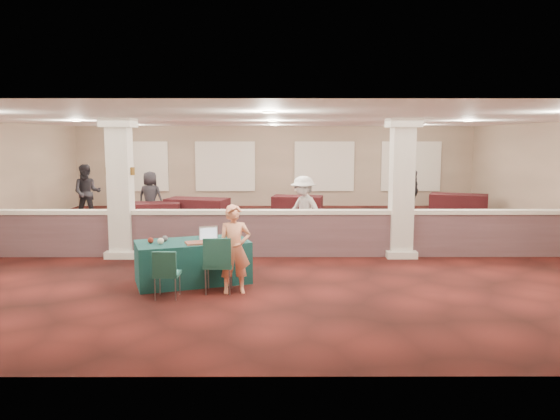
{
  "coord_description": "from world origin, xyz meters",
  "views": [
    {
      "loc": [
        0.15,
        -14.06,
        2.78
      ],
      "look_at": [
        0.18,
        -2.0,
        1.16
      ],
      "focal_mm": 35.0,
      "sensor_mm": 36.0,
      "label": 1
    }
  ],
  "objects_px": {
    "near_table": "(193,262)",
    "attendee_a": "(87,193)",
    "far_table_front_center": "(288,227)",
    "far_table_front_right": "(516,227)",
    "far_table_back_left": "(197,211)",
    "attendee_b": "(304,210)",
    "far_table_back_center": "(297,206)",
    "far_table_front_left": "(151,214)",
    "far_table_back_right": "(458,205)",
    "woman": "(234,249)",
    "attendee_c": "(413,191)",
    "attendee_d": "(150,197)",
    "conf_chair_side": "(166,270)",
    "conf_chair_main": "(218,260)"
  },
  "relations": [
    {
      "from": "near_table",
      "to": "attendee_a",
      "type": "relative_size",
      "value": 1.11
    },
    {
      "from": "far_table_front_center",
      "to": "attendee_a",
      "type": "distance_m",
      "value": 7.61
    },
    {
      "from": "far_table_front_right",
      "to": "attendee_a",
      "type": "xyz_separation_m",
      "value": [
        -12.72,
        3.7,
        0.56
      ]
    },
    {
      "from": "far_table_back_left",
      "to": "attendee_b",
      "type": "relative_size",
      "value": 1.1
    },
    {
      "from": "far_table_back_center",
      "to": "far_table_front_left",
      "type": "bearing_deg",
      "value": -155.21
    },
    {
      "from": "far_table_back_right",
      "to": "attendee_b",
      "type": "bearing_deg",
      "value": -138.8
    },
    {
      "from": "woman",
      "to": "attendee_b",
      "type": "bearing_deg",
      "value": 63.04
    },
    {
      "from": "far_table_back_left",
      "to": "far_table_back_right",
      "type": "xyz_separation_m",
      "value": [
        9.0,
        1.42,
        -0.01
      ]
    },
    {
      "from": "attendee_c",
      "to": "attendee_d",
      "type": "xyz_separation_m",
      "value": [
        -9.09,
        -2.33,
        0.05
      ]
    },
    {
      "from": "conf_chair_side",
      "to": "far_table_back_center",
      "type": "distance_m",
      "value": 10.39
    },
    {
      "from": "conf_chair_main",
      "to": "far_table_front_left",
      "type": "distance_m",
      "value": 8.11
    },
    {
      "from": "near_table",
      "to": "attendee_d",
      "type": "distance_m",
      "value": 7.74
    },
    {
      "from": "far_table_back_center",
      "to": "attendee_b",
      "type": "distance_m",
      "value": 5.19
    },
    {
      "from": "conf_chair_side",
      "to": "far_table_front_center",
      "type": "height_order",
      "value": "conf_chair_side"
    },
    {
      "from": "woman",
      "to": "far_table_front_left",
      "type": "xyz_separation_m",
      "value": [
        -3.23,
        7.52,
        -0.44
      ]
    },
    {
      "from": "conf_chair_main",
      "to": "attendee_b",
      "type": "bearing_deg",
      "value": 68.35
    },
    {
      "from": "near_table",
      "to": "conf_chair_main",
      "type": "height_order",
      "value": "conf_chair_main"
    },
    {
      "from": "attendee_b",
      "to": "far_table_back_center",
      "type": "bearing_deg",
      "value": 136.19
    },
    {
      "from": "attendee_c",
      "to": "far_table_back_center",
      "type": "bearing_deg",
      "value": 132.42
    },
    {
      "from": "near_table",
      "to": "far_table_front_center",
      "type": "bearing_deg",
      "value": 45.63
    },
    {
      "from": "attendee_a",
      "to": "attendee_b",
      "type": "xyz_separation_m",
      "value": [
        7.02,
        -4.0,
        -0.05
      ]
    },
    {
      "from": "conf_chair_main",
      "to": "far_table_front_center",
      "type": "relative_size",
      "value": 0.51
    },
    {
      "from": "conf_chair_side",
      "to": "far_table_back_left",
      "type": "xyz_separation_m",
      "value": [
        -0.71,
        8.46,
        -0.11
      ]
    },
    {
      "from": "woman",
      "to": "conf_chair_side",
      "type": "bearing_deg",
      "value": -171.56
    },
    {
      "from": "far_table_front_right",
      "to": "attendee_b",
      "type": "bearing_deg",
      "value": -176.99
    },
    {
      "from": "far_table_front_left",
      "to": "far_table_front_right",
      "type": "distance_m",
      "value": 10.71
    },
    {
      "from": "near_table",
      "to": "far_table_back_center",
      "type": "bearing_deg",
      "value": 56.12
    },
    {
      "from": "far_table_front_right",
      "to": "far_table_back_center",
      "type": "bearing_deg",
      "value": 139.42
    },
    {
      "from": "far_table_front_center",
      "to": "far_table_back_right",
      "type": "height_order",
      "value": "far_table_front_center"
    },
    {
      "from": "far_table_front_center",
      "to": "attendee_c",
      "type": "bearing_deg",
      "value": 49.8
    },
    {
      "from": "near_table",
      "to": "far_table_front_right",
      "type": "distance_m",
      "value": 8.99
    },
    {
      "from": "conf_chair_main",
      "to": "conf_chair_side",
      "type": "distance_m",
      "value": 0.93
    },
    {
      "from": "woman",
      "to": "attendee_d",
      "type": "bearing_deg",
      "value": 103.41
    },
    {
      "from": "conf_chair_side",
      "to": "far_table_back_center",
      "type": "height_order",
      "value": "conf_chair_side"
    },
    {
      "from": "far_table_front_center",
      "to": "far_table_front_right",
      "type": "xyz_separation_m",
      "value": [
        6.09,
        0.0,
        -0.02
      ]
    },
    {
      "from": "far_table_back_left",
      "to": "far_table_back_center",
      "type": "xyz_separation_m",
      "value": [
        3.32,
        1.6,
        -0.05
      ]
    },
    {
      "from": "far_table_front_center",
      "to": "far_table_back_center",
      "type": "distance_m",
      "value": 4.88
    },
    {
      "from": "near_table",
      "to": "woman",
      "type": "xyz_separation_m",
      "value": [
        0.87,
        -0.72,
        0.4
      ]
    },
    {
      "from": "woman",
      "to": "far_table_back_right",
      "type": "height_order",
      "value": "woman"
    },
    {
      "from": "conf_chair_main",
      "to": "far_table_back_right",
      "type": "relative_size",
      "value": 0.53
    },
    {
      "from": "far_table_back_center",
      "to": "attendee_d",
      "type": "bearing_deg",
      "value": -160.94
    },
    {
      "from": "conf_chair_side",
      "to": "attendee_b",
      "type": "relative_size",
      "value": 0.48
    },
    {
      "from": "far_table_front_left",
      "to": "attendee_a",
      "type": "relative_size",
      "value": 0.95
    },
    {
      "from": "far_table_front_center",
      "to": "attendee_a",
      "type": "height_order",
      "value": "attendee_a"
    },
    {
      "from": "far_table_front_left",
      "to": "far_table_front_center",
      "type": "relative_size",
      "value": 0.89
    },
    {
      "from": "far_table_front_right",
      "to": "far_table_back_left",
      "type": "bearing_deg",
      "value": 160.05
    },
    {
      "from": "far_table_back_left",
      "to": "attendee_b",
      "type": "bearing_deg",
      "value": -47.2
    },
    {
      "from": "far_table_back_right",
      "to": "attendee_b",
      "type": "xyz_separation_m",
      "value": [
        -5.7,
        -4.99,
        0.5
      ]
    },
    {
      "from": "attendee_b",
      "to": "near_table",
      "type": "bearing_deg",
      "value": -74.78
    },
    {
      "from": "far_table_back_right",
      "to": "attendee_a",
      "type": "relative_size",
      "value": 1.03
    }
  ]
}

